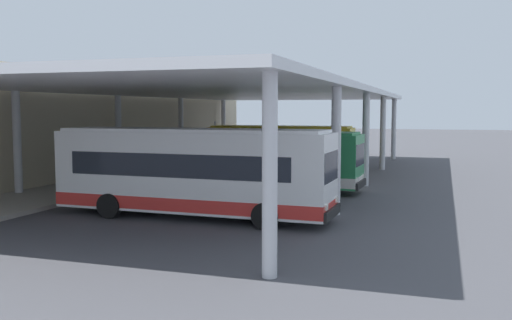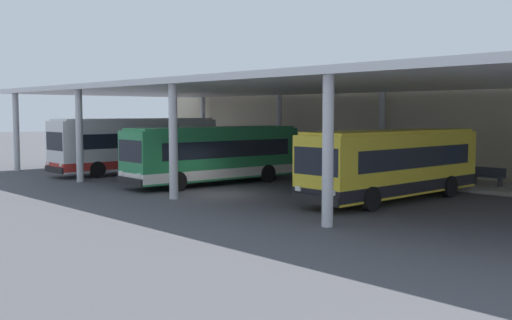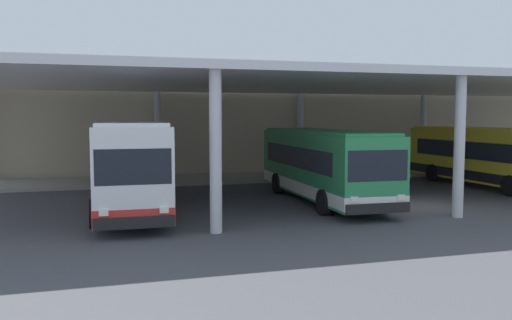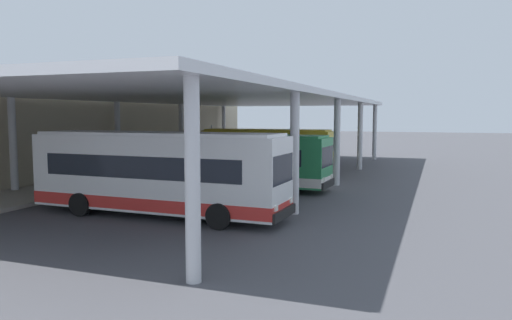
{
  "view_description": "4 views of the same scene",
  "coord_description": "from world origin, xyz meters",
  "views": [
    {
      "loc": [
        -32.13,
        -6.67,
        4.3
      ],
      "look_at": [
        -5.73,
        2.12,
        1.84
      ],
      "focal_mm": 39.64,
      "sensor_mm": 36.0,
      "label": 1
    },
    {
      "loc": [
        22.98,
        -18.51,
        3.98
      ],
      "look_at": [
        0.34,
        2.32,
        1.56
      ],
      "focal_mm": 42.73,
      "sensor_mm": 36.0,
      "label": 2
    },
    {
      "loc": [
        -13.04,
        -19.46,
        3.79
      ],
      "look_at": [
        -5.73,
        4.63,
        1.74
      ],
      "focal_mm": 37.93,
      "sensor_mm": 36.0,
      "label": 3
    },
    {
      "loc": [
        -29.25,
        -8.27,
        4.28
      ],
      "look_at": [
        0.64,
        3.01,
        1.32
      ],
      "focal_mm": 33.95,
      "sensor_mm": 36.0,
      "label": 4
    }
  ],
  "objects": [
    {
      "name": "bus_nearest_bay",
      "position": [
        -11.76,
        2.79,
        1.84
      ],
      "size": [
        2.87,
        11.38,
        3.57
      ],
      "color": "white",
      "rests_on": "ground"
    },
    {
      "name": "canopy_shelter",
      "position": [
        0.0,
        5.5,
        5.29
      ],
      "size": [
        40.0,
        17.0,
        5.55
      ],
      "color": "silver",
      "rests_on": "ground"
    },
    {
      "name": "banner_sign",
      "position": [
        10.28,
        10.94,
        1.98
      ],
      "size": [
        0.7,
        0.12,
        3.2
      ],
      "color": "#B2B2B7",
      "rests_on": "platform_kerb"
    },
    {
      "name": "ground_plane",
      "position": [
        0.0,
        0.0,
        0.0
      ],
      "size": [
        200.0,
        200.0,
        0.0
      ],
      "primitive_type": "plane",
      "color": "#47474C"
    },
    {
      "name": "station_building_facade",
      "position": [
        0.0,
        15.0,
        3.36
      ],
      "size": [
        48.0,
        1.6,
        6.71
      ],
      "primitive_type": "cube",
      "color": "#C1B293",
      "rests_on": "ground"
    },
    {
      "name": "bus_second_bay",
      "position": [
        -3.28,
        2.51,
        1.66
      ],
      "size": [
        2.99,
        10.62,
        3.17
      ],
      "color": "#28844C",
      "rests_on": "ground"
    },
    {
      "name": "bench_waiting",
      "position": [
        7.93,
        11.82,
        0.66
      ],
      "size": [
        1.8,
        0.45,
        0.92
      ],
      "color": "#383D47",
      "rests_on": "platform_kerb"
    },
    {
      "name": "bus_middle_bay",
      "position": [
        7.05,
        4.52,
        1.66
      ],
      "size": [
        2.73,
        10.53,
        3.17
      ],
      "color": "yellow",
      "rests_on": "ground"
    },
    {
      "name": "platform_kerb",
      "position": [
        0.0,
        11.75,
        0.09
      ],
      "size": [
        42.0,
        4.5,
        0.18
      ],
      "primitive_type": "cube",
      "color": "#A39E93",
      "rests_on": "ground"
    }
  ]
}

